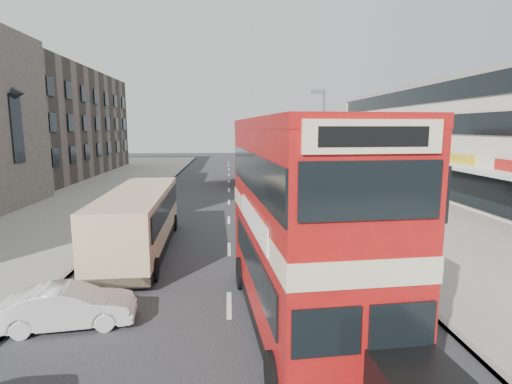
# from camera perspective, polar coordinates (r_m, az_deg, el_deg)

# --- Properties ---
(ground) EXTENTS (160.00, 160.00, 0.00)m
(ground) POSITION_cam_1_polar(r_m,az_deg,el_deg) (11.65, -3.78, -19.63)
(ground) COLOR #28282B
(ground) RESTS_ON ground
(road_surface) EXTENTS (12.00, 90.00, 0.01)m
(road_surface) POSITION_cam_1_polar(r_m,az_deg,el_deg) (30.73, -3.82, -1.42)
(road_surface) COLOR #28282B
(road_surface) RESTS_ON ground
(pavement_right) EXTENTS (12.00, 90.00, 0.15)m
(pavement_right) POSITION_cam_1_polar(r_m,az_deg,el_deg) (32.97, 17.53, -0.99)
(pavement_right) COLOR gray
(pavement_right) RESTS_ON ground
(pavement_left) EXTENTS (12.00, 90.00, 0.15)m
(pavement_left) POSITION_cam_1_polar(r_m,az_deg,el_deg) (33.00, -25.15, -1.42)
(pavement_left) COLOR gray
(pavement_left) RESTS_ON ground
(kerb_left) EXTENTS (0.20, 90.00, 0.16)m
(kerb_left) POSITION_cam_1_polar(r_m,az_deg,el_deg) (31.33, -15.05, -1.39)
(kerb_left) COLOR gray
(kerb_left) RESTS_ON ground
(kerb_right) EXTENTS (0.20, 90.00, 0.16)m
(kerb_right) POSITION_cam_1_polar(r_m,az_deg,el_deg) (31.31, 7.41, -1.16)
(kerb_right) COLOR gray
(kerb_right) RESTS_ON ground
(brick_terrace) EXTENTS (14.00, 28.00, 12.00)m
(brick_terrace) POSITION_cam_1_polar(r_m,az_deg,el_deg) (53.02, -28.70, 8.41)
(brick_terrace) COLOR #66594C
(brick_terrace) RESTS_ON ground
(commercial_row) EXTENTS (9.90, 46.20, 9.30)m
(commercial_row) POSITION_cam_1_polar(r_m,az_deg,el_deg) (37.88, 28.10, 6.65)
(commercial_row) COLOR beige
(commercial_row) RESTS_ON ground
(street_lamp) EXTENTS (1.00, 0.20, 8.12)m
(street_lamp) POSITION_cam_1_polar(r_m,az_deg,el_deg) (28.97, 9.20, 7.36)
(street_lamp) COLOR slate
(street_lamp) RESTS_ON ground
(bus_main) EXTENTS (3.59, 10.31, 5.64)m
(bus_main) POSITION_cam_1_polar(r_m,az_deg,el_deg) (11.33, 6.43, -4.37)
(bus_main) COLOR black
(bus_main) RESTS_ON ground
(bus_second) EXTENTS (3.27, 9.65, 5.22)m
(bus_second) POSITION_cam_1_polar(r_m,az_deg,el_deg) (41.08, -0.68, 5.10)
(bus_second) COLOR black
(bus_second) RESTS_ON ground
(coach) EXTENTS (2.84, 9.86, 2.59)m
(coach) POSITION_cam_1_polar(r_m,az_deg,el_deg) (19.03, -16.11, -3.62)
(coach) COLOR black
(coach) RESTS_ON ground
(car_left_front) EXTENTS (3.75, 1.74, 1.19)m
(car_left_front) POSITION_cam_1_polar(r_m,az_deg,el_deg) (13.03, -24.76, -14.35)
(car_left_front) COLOR silver
(car_left_front) RESTS_ON ground
(car_right_a) EXTENTS (4.56, 2.06, 1.30)m
(car_right_a) POSITION_cam_1_polar(r_m,az_deg,el_deg) (26.31, 5.81, -1.81)
(car_right_a) COLOR maroon
(car_right_a) RESTS_ON ground
(car_right_b) EXTENTS (4.67, 2.26, 1.28)m
(car_right_b) POSITION_cam_1_polar(r_m,az_deg,el_deg) (32.86, 5.38, 0.36)
(car_right_b) COLOR #B64D12
(car_right_b) RESTS_ON ground
(pedestrian_near) EXTENTS (0.68, 0.67, 1.54)m
(pedestrian_near) POSITION_cam_1_polar(r_m,az_deg,el_deg) (26.33, 12.37, -1.36)
(pedestrian_near) COLOR gray
(pedestrian_near) RESTS_ON pavement_right
(cyclist) EXTENTS (0.71, 1.59, 2.18)m
(cyclist) POSITION_cam_1_polar(r_m,az_deg,el_deg) (29.41, 5.71, -0.38)
(cyclist) COLOR gray
(cyclist) RESTS_ON ground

